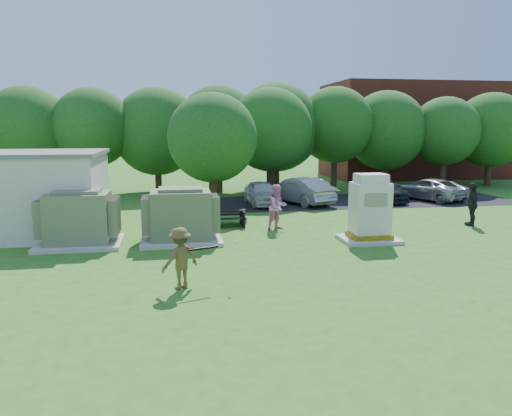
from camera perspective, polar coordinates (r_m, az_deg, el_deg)
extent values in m
plane|color=#2D6619|center=(15.23, 2.52, -7.22)|extent=(120.00, 120.00, 0.00)
cube|color=maroon|center=(46.35, 17.68, 8.41)|extent=(15.00, 8.00, 8.00)
cube|color=#232326|center=(29.87, 10.27, 0.79)|extent=(20.00, 6.00, 0.01)
cube|color=beige|center=(19.55, -19.44, -3.82)|extent=(3.00, 2.40, 0.15)
cube|color=#697352|center=(19.36, -19.59, -1.01)|extent=(2.20, 1.80, 1.80)
cube|color=#697352|center=(19.23, -19.75, 1.81)|extent=(1.60, 1.30, 0.12)
cube|color=#697352|center=(19.62, -23.25, -1.02)|extent=(0.32, 1.50, 1.35)
cube|color=#697352|center=(19.18, -15.86, -0.84)|extent=(0.32, 1.50, 1.35)
cube|color=beige|center=(19.25, -8.51, -3.59)|extent=(3.00, 2.40, 0.15)
cube|color=#606849|center=(19.06, -8.58, -0.73)|extent=(2.20, 1.80, 1.80)
cube|color=#606849|center=(18.92, -8.65, 2.14)|extent=(1.60, 1.30, 0.12)
cube|color=#606849|center=(19.08, -12.40, -0.76)|extent=(0.32, 1.50, 1.35)
cube|color=#606849|center=(19.12, -4.78, -0.55)|extent=(0.32, 1.50, 1.35)
cube|color=beige|center=(19.58, 12.77, -3.51)|extent=(2.12, 1.74, 0.14)
cube|color=yellow|center=(19.54, 12.78, -3.06)|extent=(1.49, 1.21, 0.17)
cube|color=beige|center=(19.35, 12.89, -0.01)|extent=(1.35, 1.06, 1.93)
cube|color=beige|center=(19.20, 13.01, 3.32)|extent=(1.11, 0.87, 0.34)
cube|color=gray|center=(18.78, 13.58, 0.88)|extent=(0.87, 0.04, 0.48)
cube|color=black|center=(21.94, -3.49, -0.26)|extent=(1.71, 0.67, 0.06)
cube|color=black|center=(22.50, -3.62, -0.76)|extent=(1.71, 0.24, 0.05)
cube|color=black|center=(21.47, -3.33, -1.23)|extent=(1.71, 0.24, 0.05)
cube|color=black|center=(21.93, -5.41, -1.22)|extent=(0.08, 1.28, 0.70)
cube|color=black|center=(22.09, -1.56, -1.10)|extent=(0.08, 1.28, 0.70)
imported|color=brown|center=(13.58, -8.66, -5.69)|extent=(1.25, 1.10, 1.68)
imported|color=pink|center=(21.13, 2.49, 0.10)|extent=(1.18, 1.11, 1.93)
imported|color=black|center=(23.96, 23.46, 0.41)|extent=(0.76, 1.21, 1.92)
imported|color=silver|center=(27.91, 0.68, 1.74)|extent=(1.73, 4.01, 1.35)
imported|color=#9F9FA3|center=(28.41, 4.98, 2.00)|extent=(3.37, 4.84, 1.51)
imported|color=black|center=(30.53, 13.90, 2.15)|extent=(1.99, 4.81, 1.39)
imported|color=#ACACB0|center=(31.67, 19.09, 2.05)|extent=(3.74, 5.05, 1.27)
cylinder|color=black|center=(13.46, -6.05, -4.62)|extent=(0.81, 0.36, 0.06)
cylinder|color=maroon|center=(13.51, -7.65, -4.60)|extent=(0.23, 0.14, 0.06)
sphere|color=white|center=(13.64, -2.19, -3.97)|extent=(0.09, 0.09, 0.09)
cylinder|color=#47301E|center=(34.98, -24.34, 3.30)|extent=(0.44, 0.44, 2.40)
sphere|color=#235B1C|center=(34.84, -24.66, 8.01)|extent=(5.60, 5.60, 5.60)
cylinder|color=#47301E|center=(33.57, -18.00, 3.80)|extent=(0.44, 0.44, 2.80)
sphere|color=#235B1C|center=(33.44, -18.25, 8.75)|extent=(5.00, 5.00, 5.00)
cylinder|color=#47301E|center=(34.04, -11.10, 3.72)|extent=(0.44, 0.44, 2.30)
sphere|color=#235B1C|center=(33.89, -11.25, 8.59)|extent=(5.80, 5.80, 5.80)
cylinder|color=#47301E|center=(33.26, -4.23, 4.09)|extent=(0.44, 0.44, 2.70)
sphere|color=#235B1C|center=(33.12, -4.29, 9.21)|extent=(5.40, 5.40, 5.40)
cylinder|color=#47301E|center=(34.46, 2.33, 4.12)|extent=(0.44, 0.44, 2.50)
sphere|color=#235B1C|center=(34.32, 2.37, 9.20)|extent=(6.00, 6.00, 6.00)
cylinder|color=#47301E|center=(35.10, 8.89, 4.44)|extent=(0.44, 0.44, 2.90)
sphere|color=#235B1C|center=(34.98, 9.02, 9.36)|extent=(5.20, 5.20, 5.20)
cylinder|color=#47301E|center=(37.13, 14.47, 4.12)|extent=(0.44, 0.44, 2.40)
sphere|color=#235B1C|center=(37.00, 14.65, 8.57)|extent=(5.60, 5.60, 5.60)
cylinder|color=#47301E|center=(38.14, 20.54, 4.11)|extent=(0.44, 0.44, 2.60)
sphere|color=#235B1C|center=(38.02, 20.78, 8.22)|extent=(4.80, 4.80, 4.80)
cylinder|color=#47301E|center=(40.78, 25.00, 4.06)|extent=(0.44, 0.44, 2.50)
sphere|color=#235B1C|center=(40.67, 25.28, 8.08)|extent=(5.40, 5.40, 5.40)
cylinder|color=#47301E|center=(26.05, -4.92, 2.33)|extent=(0.44, 0.44, 2.40)
sphere|color=#235B1C|center=(25.87, -5.00, 8.01)|extent=(4.60, 4.60, 4.60)
cylinder|color=#47301E|center=(31.52, 1.60, 3.74)|extent=(0.44, 0.44, 2.60)
sphere|color=#235B1C|center=(31.38, 1.62, 8.94)|extent=(5.20, 5.20, 5.20)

